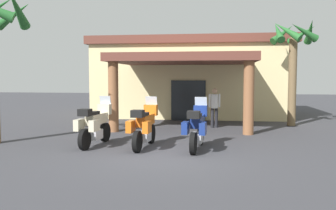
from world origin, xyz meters
name	(u,v)px	position (x,y,z in m)	size (l,w,h in m)	color
ground_plane	(159,156)	(0.00, 0.00, 0.00)	(80.00, 80.00, 0.00)	#38383D
motel_building	(193,77)	(-0.04, 11.66, 2.29)	(11.33, 11.41, 4.49)	beige
motorcycle_cream	(95,125)	(-2.37, 1.18, 0.70)	(0.74, 2.21, 1.61)	black
motorcycle_orange	(144,126)	(-0.68, 1.07, 0.70)	(0.73, 2.21, 1.61)	black
motorcycle_blue	(197,127)	(1.01, 1.03, 0.70)	(0.73, 2.21, 1.61)	black
pedestrian	(214,105)	(1.42, 6.13, 1.03)	(0.52, 0.32, 1.77)	black
palm_tree_near_portico	(293,49)	(4.97, 7.28, 3.56)	(2.19, 2.26, 4.94)	brown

